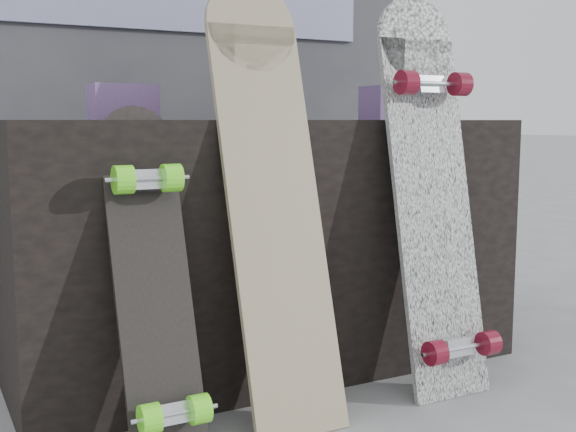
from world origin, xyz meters
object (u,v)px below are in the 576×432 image
vendor_table (265,245)px  skateboard_dark (153,274)px  longboard_geisha (270,225)px  longboard_celtic (271,185)px  longboard_cascadia (433,186)px

vendor_table → skateboard_dark: bearing=-141.9°
vendor_table → longboard_geisha: longboard_geisha is taller
longboard_geisha → longboard_celtic: longboard_celtic is taller
longboard_cascadia → vendor_table: bearing=132.1°
longboard_geisha → skateboard_dark: 0.37m
longboard_cascadia → skateboard_dark: bearing=179.3°
vendor_table → longboard_cascadia: longboard_cascadia is taller
longboard_geisha → skateboard_dark: size_ratio=1.16×
vendor_table → longboard_geisha: (-0.14, -0.32, 0.11)m
longboard_geisha → longboard_cascadia: (0.50, -0.07, 0.09)m
vendor_table → skateboard_dark: skateboard_dark is taller
vendor_table → skateboard_dark: 0.62m
longboard_cascadia → skateboard_dark: 0.87m
vendor_table → longboard_geisha: bearing=-113.7°
longboard_celtic → longboard_cascadia: size_ratio=1.01×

